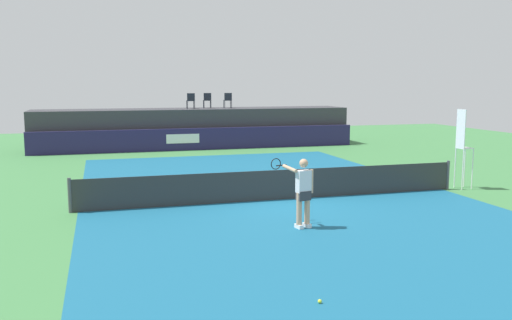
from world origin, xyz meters
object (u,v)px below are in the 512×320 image
Objects in this scene: net_post_far at (448,175)px; tennis_ball at (320,301)px; spectator_chair_center at (228,100)px; spectator_chair_far_left at (191,100)px; spectator_chair_left at (207,100)px; tennis_player at (303,190)px; umpire_chair at (462,143)px; net_post_near at (70,195)px.

tennis_ball is (-8.10, -7.91, -0.46)m from net_post_far.
tennis_ball is at bearing -99.50° from spectator_chair_center.
spectator_chair_far_left and spectator_chair_left have the same top height.
spectator_chair_center is 0.50× the size of tennis_player.
tennis_ball is (-2.70, -23.41, -2.66)m from spectator_chair_left.
umpire_chair is 11.79m from tennis_ball.
spectator_chair_left is 13.06× the size of tennis_ball.
spectator_chair_left is 23.71m from tennis_ball.
tennis_player is (5.75, -3.33, 0.46)m from net_post_near.
spectator_chair_far_left reaches higher than net_post_far.
net_post_near is 0.56× the size of tennis_player.
spectator_chair_center reaches higher than net_post_near.
net_post_near is 1.00× the size of net_post_far.
umpire_chair is 2.76× the size of net_post_near.
tennis_player is 4.89m from tennis_ball.
net_post_near is at bearing 149.92° from tennis_player.
spectator_chair_center is 16.01m from net_post_far.
net_post_near is at bearing 180.00° from net_post_far.
tennis_ball is (-8.62, -7.90, -1.55)m from umpire_chair.
tennis_player is (-7.17, -3.32, -0.63)m from umpire_chair.
spectator_chair_center is at bearing 107.20° from umpire_chair.
spectator_chair_far_left is 1.00× the size of spectator_chair_left.
umpire_chair is 40.59× the size of tennis_ball.
spectator_chair_left is at bearing 109.18° from net_post_far.
spectator_chair_far_left is 0.89× the size of net_post_far.
net_post_near is at bearing -114.32° from spectator_chair_left.
umpire_chair is 1.56× the size of tennis_player.
spectator_chair_left is 0.50× the size of tennis_player.
spectator_chair_left is 1.20m from spectator_chair_center.
spectator_chair_left reaches higher than net_post_far.
umpire_chair is (4.73, -15.29, -1.11)m from spectator_chair_center.
umpire_chair is at bearing 42.52° from tennis_ball.
spectator_chair_far_left reaches higher than tennis_player.
spectator_chair_left is 17.15m from net_post_near.
spectator_chair_left is (1.06, 0.49, 0.00)m from spectator_chair_far_left.
net_post_near is 9.01m from tennis_ball.
umpire_chair is 7.93m from tennis_player.
spectator_chair_far_left is 16.30m from net_post_near.
spectator_chair_far_left is at bearing -173.05° from spectator_chair_center.
spectator_chair_far_left is at bearing 114.91° from umpire_chair.
spectator_chair_far_left reaches higher than umpire_chair.
spectator_chair_center reaches higher than tennis_player.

